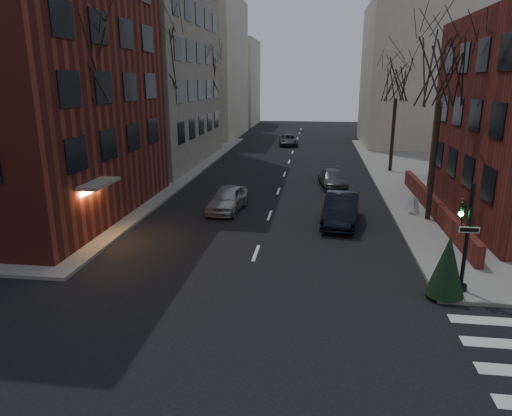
{
  "coord_description": "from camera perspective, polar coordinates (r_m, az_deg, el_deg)",
  "views": [
    {
      "loc": [
        2.56,
        -7.2,
        7.61
      ],
      "look_at": [
        -0.06,
        12.45,
        2.0
      ],
      "focal_mm": 32.0,
      "sensor_mm": 36.0,
      "label": 1
    }
  ],
  "objects": [
    {
      "name": "streetlamp_near",
      "position": [
        31.31,
        -12.73,
        9.24
      ],
      "size": [
        0.36,
        0.36,
        6.28
      ],
      "color": "black",
      "rests_on": "sidewalk_far_left"
    },
    {
      "name": "tree_right_a",
      "position": [
        25.97,
        22.35,
        15.6
      ],
      "size": [
        3.96,
        3.96,
        9.72
      ],
      "color": "#2D231C",
      "rests_on": "sidewalk_far_right"
    },
    {
      "name": "car_lane_silver",
      "position": [
        27.24,
        -3.57,
        1.16
      ],
      "size": [
        2.14,
        4.47,
        1.48
      ],
      "primitive_type": "imported",
      "rotation": [
        0.0,
        0.0,
        -0.09
      ],
      "color": "#A7A7AC",
      "rests_on": "ground"
    },
    {
      "name": "building_distant_la",
      "position": [
        64.65,
        -8.55,
        16.87
      ],
      "size": [
        14.0,
        16.0,
        18.0
      ],
      "primitive_type": "cube",
      "color": "beige",
      "rests_on": "ground"
    },
    {
      "name": "evergreen_shrub",
      "position": [
        17.59,
        22.8,
        -6.67
      ],
      "size": [
        1.59,
        1.59,
        2.22
      ],
      "primitive_type": "cone",
      "rotation": [
        0.0,
        0.0,
        0.21
      ],
      "color": "black",
      "rests_on": "sidewalk_far_right"
    },
    {
      "name": "parked_sedan",
      "position": [
        25.13,
        10.58,
        -0.15
      ],
      "size": [
        2.3,
        5.15,
        1.64
      ],
      "primitive_type": "imported",
      "rotation": [
        0.0,
        0.0,
        -0.12
      ],
      "color": "black",
      "rests_on": "ground"
    },
    {
      "name": "car_lane_gray",
      "position": [
        33.77,
        9.54,
        3.63
      ],
      "size": [
        2.28,
        4.46,
        1.24
      ],
      "primitive_type": "imported",
      "rotation": [
        0.0,
        0.0,
        0.13
      ],
      "color": "#46474C",
      "rests_on": "ground"
    },
    {
      "name": "tree_right_b",
      "position": [
        39.7,
        17.24,
        15.09
      ],
      "size": [
        3.74,
        3.74,
        9.18
      ],
      "color": "#2D231C",
      "rests_on": "sidewalk_far_right"
    },
    {
      "name": "building_left_tan",
      "position": [
        46.06,
        -19.21,
        22.97
      ],
      "size": [
        18.0,
        18.0,
        28.0
      ],
      "primitive_type": "cube",
      "color": "gray",
      "rests_on": "ground"
    },
    {
      "name": "low_wall_right",
      "position": [
        27.94,
        21.28,
        0.28
      ],
      "size": [
        0.35,
        16.0,
        1.0
      ],
      "primitive_type": "cube",
      "color": "maroon",
      "rests_on": "sidewalk_far_right"
    },
    {
      "name": "tree_left_a",
      "position": [
        24.07,
        -21.54,
        16.81
      ],
      "size": [
        4.18,
        4.18,
        10.26
      ],
      "color": "#2D231C",
      "rests_on": "sidewalk_far_left"
    },
    {
      "name": "tree_left_c",
      "position": [
        48.55,
        -6.19,
        16.21
      ],
      "size": [
        3.96,
        3.96,
        9.72
      ],
      "color": "#2D231C",
      "rests_on": "sidewalk_far_left"
    },
    {
      "name": "sandwich_board",
      "position": [
        27.77,
        19.0,
        0.36
      ],
      "size": [
        0.58,
        0.69,
        0.96
      ],
      "primitive_type": "cube",
      "rotation": [
        0.0,
        0.0,
        0.29
      ],
      "color": "silver",
      "rests_on": "sidewalk_far_right"
    },
    {
      "name": "car_lane_far",
      "position": [
        54.99,
        4.05,
        8.49
      ],
      "size": [
        2.64,
        4.84,
        1.29
      ],
      "primitive_type": "imported",
      "rotation": [
        0.0,
        0.0,
        0.11
      ],
      "color": "#38393D",
      "rests_on": "ground"
    },
    {
      "name": "building_distant_lb",
      "position": [
        80.72,
        -3.66,
        15.34
      ],
      "size": [
        10.0,
        12.0,
        14.0
      ],
      "primitive_type": "cube",
      "color": "beige",
      "rests_on": "ground"
    },
    {
      "name": "streetlamp_far",
      "position": [
        50.48,
        -4.85,
        11.92
      ],
      "size": [
        0.36,
        0.36,
        6.28
      ],
      "color": "black",
      "rests_on": "sidewalk_far_left"
    },
    {
      "name": "building_distant_ra",
      "position": [
        58.54,
        20.61,
        15.22
      ],
      "size": [
        14.0,
        14.0,
        16.0
      ],
      "primitive_type": "cube",
      "color": "beige",
      "rests_on": "ground"
    },
    {
      "name": "traffic_signal",
      "position": [
        18.0,
        24.59,
        -4.17
      ],
      "size": [
        0.76,
        0.44,
        4.0
      ],
      "color": "black",
      "rests_on": "sidewalk_far_right"
    },
    {
      "name": "tree_left_b",
      "position": [
        35.12,
        -11.86,
        17.61
      ],
      "size": [
        4.4,
        4.4,
        10.8
      ],
      "color": "#2D231C",
      "rests_on": "sidewalk_far_left"
    }
  ]
}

